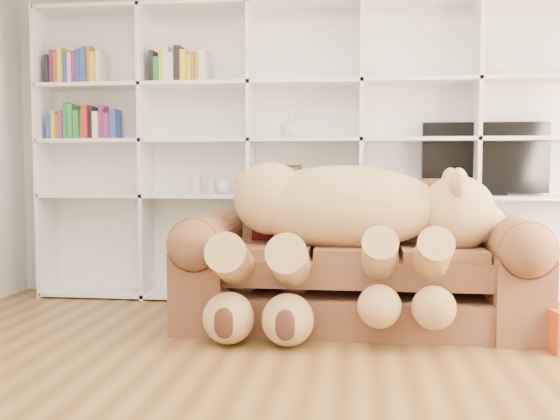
# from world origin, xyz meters

# --- Properties ---
(floor) EXTENTS (5.00, 5.00, 0.00)m
(floor) POSITION_xyz_m (0.00, 0.00, 0.00)
(floor) COLOR brown
(floor) RESTS_ON ground
(wall_back) EXTENTS (5.00, 0.02, 2.70)m
(wall_back) POSITION_xyz_m (0.00, 2.50, 1.35)
(wall_back) COLOR silver
(wall_back) RESTS_ON floor
(bookshelf) EXTENTS (4.43, 0.35, 2.40)m
(bookshelf) POSITION_xyz_m (-0.24, 2.36, 1.31)
(bookshelf) COLOR white
(bookshelf) RESTS_ON floor
(sofa) EXTENTS (2.37, 1.02, 1.00)m
(sofa) POSITION_xyz_m (0.40, 1.64, 0.38)
(sofa) COLOR brown
(sofa) RESTS_ON floor
(teddy_bear) EXTENTS (1.92, 1.01, 1.11)m
(teddy_bear) POSITION_xyz_m (0.33, 1.44, 0.71)
(teddy_bear) COLOR tan
(teddy_bear) RESTS_ON sofa
(throw_pillow) EXTENTS (0.42, 0.25, 0.44)m
(throw_pillow) POSITION_xyz_m (-0.13, 1.81, 0.71)
(throw_pillow) COLOR #530E0F
(throw_pillow) RESTS_ON sofa
(tv) EXTENTS (0.96, 0.18, 0.57)m
(tv) POSITION_xyz_m (1.40, 2.35, 1.14)
(tv) COLOR black
(tv) RESTS_ON bookshelf
(picture_frame) EXTENTS (0.18, 0.09, 0.23)m
(picture_frame) POSITION_xyz_m (-0.12, 2.30, 0.99)
(picture_frame) COLOR #54381C
(picture_frame) RESTS_ON bookshelf
(green_vase) EXTENTS (0.19, 0.19, 0.19)m
(green_vase) POSITION_xyz_m (0.19, 2.30, 0.96)
(green_vase) COLOR #2F5C3B
(green_vase) RESTS_ON bookshelf
(figurine_tall) EXTENTS (0.11, 0.11, 0.17)m
(figurine_tall) POSITION_xyz_m (-0.90, 2.30, 0.95)
(figurine_tall) COLOR beige
(figurine_tall) RESTS_ON bookshelf
(figurine_short) EXTENTS (0.09, 0.09, 0.12)m
(figurine_short) POSITION_xyz_m (-0.77, 2.30, 0.93)
(figurine_short) COLOR beige
(figurine_short) RESTS_ON bookshelf
(snow_globe) EXTENTS (0.12, 0.12, 0.12)m
(snow_globe) POSITION_xyz_m (-0.66, 2.30, 0.93)
(snow_globe) COLOR white
(snow_globe) RESTS_ON bookshelf
(shelf_vase) EXTENTS (0.20, 0.20, 0.18)m
(shelf_vase) POSITION_xyz_m (-0.12, 2.30, 1.40)
(shelf_vase) COLOR beige
(shelf_vase) RESTS_ON bookshelf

